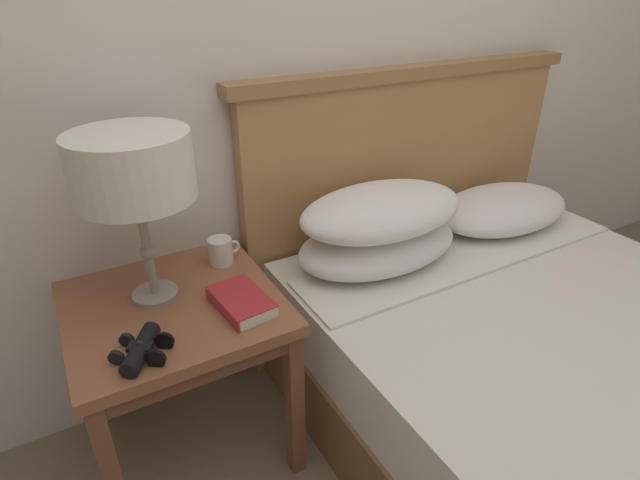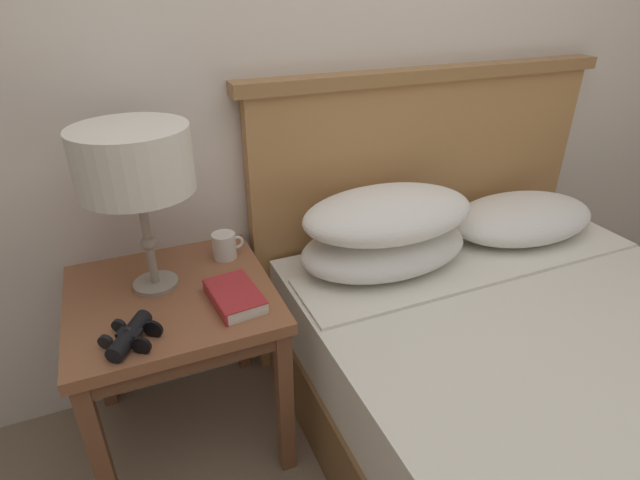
{
  "view_description": "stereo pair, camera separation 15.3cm",
  "coord_description": "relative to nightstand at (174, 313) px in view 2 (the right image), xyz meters",
  "views": [
    {
      "loc": [
        -0.81,
        -0.41,
        1.4
      ],
      "look_at": [
        -0.15,
        0.77,
        0.68
      ],
      "focal_mm": 28.0,
      "sensor_mm": 36.0,
      "label": 1
    },
    {
      "loc": [
        -0.68,
        -0.47,
        1.4
      ],
      "look_at": [
        -0.15,
        0.77,
        0.68
      ],
      "focal_mm": 28.0,
      "sensor_mm": 36.0,
      "label": 2
    }
  ],
  "objects": [
    {
      "name": "coffee_mug",
      "position": [
        0.2,
        0.13,
        0.12
      ],
      "size": [
        0.1,
        0.08,
        0.08
      ],
      "color": "silver",
      "rests_on": "nightstand"
    },
    {
      "name": "wall_back",
      "position": [
        0.6,
        0.3,
        0.8
      ],
      "size": [
        8.0,
        0.06,
        2.6
      ],
      "color": "silver",
      "rests_on": "ground_plane"
    },
    {
      "name": "nightstand",
      "position": [
        0.0,
        0.0,
        0.0
      ],
      "size": [
        0.58,
        0.58,
        0.58
      ],
      "color": "brown",
      "rests_on": "ground_plane"
    },
    {
      "name": "table_lamp",
      "position": [
        -0.03,
        0.05,
        0.46
      ],
      "size": [
        0.31,
        0.31,
        0.48
      ],
      "color": "gray",
      "rests_on": "nightstand"
    },
    {
      "name": "binoculars_pair",
      "position": [
        -0.12,
        -0.2,
        0.1
      ],
      "size": [
        0.16,
        0.16,
        0.05
      ],
      "color": "black",
      "rests_on": "nightstand"
    },
    {
      "name": "book_on_nightstand",
      "position": [
        0.16,
        -0.13,
        0.1
      ],
      "size": [
        0.14,
        0.21,
        0.04
      ],
      "color": "silver",
      "rests_on": "nightstand"
    },
    {
      "name": "bed",
      "position": [
        1.01,
        -0.67,
        -0.21
      ],
      "size": [
        1.47,
        2.06,
        1.11
      ],
      "color": "brown",
      "rests_on": "ground_plane"
    }
  ]
}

